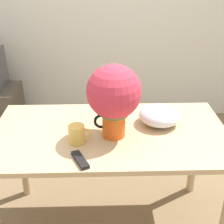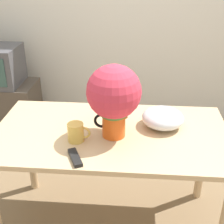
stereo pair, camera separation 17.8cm
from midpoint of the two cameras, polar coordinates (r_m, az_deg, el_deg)
name	(u,v)px [view 1 (the left image)]	position (r m, az deg, el deg)	size (l,w,h in m)	color
table	(110,146)	(1.94, -2.98, -6.31)	(1.43, 0.78, 0.75)	tan
flower_vase	(114,97)	(1.73, -2.60, 2.77)	(0.31, 0.31, 0.43)	#E05619
coffee_mug	(77,134)	(1.77, -9.24, -4.15)	(0.13, 0.09, 0.11)	gold
white_bowl	(160,115)	(1.95, 6.17, -0.67)	(0.26, 0.26, 0.12)	silver
remote_control	(80,160)	(1.64, -8.97, -8.74)	(0.11, 0.16, 0.02)	black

